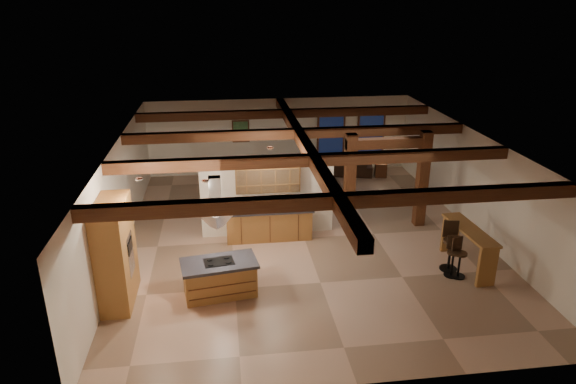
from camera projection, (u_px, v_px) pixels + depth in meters
name	position (u px, v px, depth m)	size (l,w,h in m)	color
ground	(304.00, 238.00, 14.76)	(12.00, 12.00, 0.00)	tan
room_walls	(305.00, 180.00, 14.12)	(12.00, 12.00, 12.00)	white
ceiling_beams	(305.00, 145.00, 13.76)	(10.00, 12.00, 0.28)	#3C170F
timber_posts	(387.00, 171.00, 14.89)	(2.50, 0.30, 2.90)	#3C170F
partition_wall	(267.00, 198.00, 14.70)	(3.80, 0.18, 2.20)	white
pantry_cabinet	(116.00, 253.00, 11.35)	(0.67, 1.60, 2.40)	#955A30
back_counter	(269.00, 223.00, 14.57)	(2.50, 0.66, 0.94)	#955A30
upper_display_cabinet	(268.00, 175.00, 14.26)	(1.80, 0.36, 0.95)	#955A30
range_hood	(217.00, 224.00, 11.37)	(1.10, 1.10, 1.40)	silver
back_windows	(351.00, 133.00, 20.05)	(2.70, 0.07, 1.70)	#3C170F
framed_art	(241.00, 131.00, 19.45)	(0.65, 0.05, 0.85)	#3C170F
recessed_cans	(209.00, 168.00, 11.63)	(3.16, 2.46, 0.03)	silver
kitchen_island	(220.00, 278.00, 11.85)	(1.84, 1.16, 0.86)	#955A30
dining_table	(277.00, 191.00, 17.37)	(1.95, 1.09, 0.69)	#431C10
sofa	(346.00, 167.00, 19.85)	(2.01, 0.79, 0.59)	black
microwave	(300.00, 203.00, 14.47)	(0.41, 0.28, 0.23)	#B6B6BB
bar_counter	(469.00, 241.00, 12.93)	(0.62, 2.08, 1.08)	#955A30
side_table	(381.00, 170.00, 19.67)	(0.43, 0.43, 0.54)	#3C170F
table_lamp	(382.00, 157.00, 19.49)	(0.30, 0.30, 0.35)	black
bar_stool_a	(459.00, 258.00, 12.58)	(0.37, 0.38, 1.02)	black
bar_stool_b	(453.00, 256.00, 12.63)	(0.37, 0.38, 1.03)	black
bar_stool_c	(450.00, 246.00, 12.88)	(0.44, 0.46, 1.27)	black
dining_chairs	(277.00, 182.00, 17.26)	(2.39, 2.39, 1.25)	#3C170F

